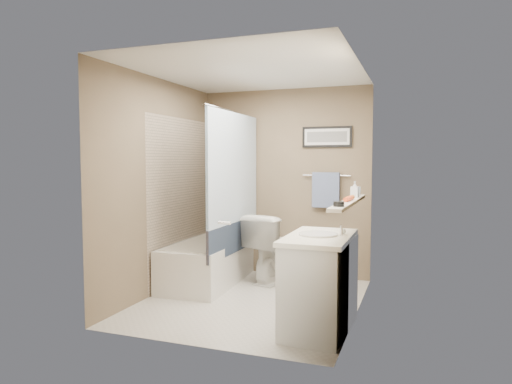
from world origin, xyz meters
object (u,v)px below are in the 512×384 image
(bathtub, at_px, (208,262))
(hair_brush_front, at_px, (348,199))
(candle_bowl_near, at_px, (339,204))
(soap_bottle, at_px, (355,189))
(toilet, at_px, (275,247))
(hair_brush_back, at_px, (350,198))
(vanity, at_px, (320,285))
(glass_jar, at_px, (357,191))

(bathtub, distance_m, hair_brush_front, 2.13)
(candle_bowl_near, bearing_deg, bathtub, 144.93)
(hair_brush_front, relative_size, soap_bottle, 1.35)
(toilet, relative_size, hair_brush_back, 3.80)
(bathtub, xyz_separation_m, vanity, (1.60, -1.08, 0.15))
(bathtub, height_order, hair_brush_back, hair_brush_back)
(toilet, xyz_separation_m, candle_bowl_near, (1.05, -1.61, 0.72))
(toilet, xyz_separation_m, hair_brush_front, (1.05, -1.11, 0.72))
(vanity, bearing_deg, hair_brush_front, 62.97)
(soap_bottle, bearing_deg, toilet, 148.11)
(candle_bowl_near, relative_size, hair_brush_front, 0.41)
(toilet, bearing_deg, candle_bowl_near, 137.65)
(vanity, distance_m, hair_brush_back, 0.88)
(bathtub, height_order, candle_bowl_near, candle_bowl_near)
(toilet, distance_m, candle_bowl_near, 2.05)
(bathtub, distance_m, hair_brush_back, 2.09)
(hair_brush_front, bearing_deg, soap_bottle, 90.00)
(hair_brush_back, bearing_deg, candle_bowl_near, -90.00)
(candle_bowl_near, xyz_separation_m, soap_bottle, (0.00, 0.96, 0.06))
(hair_brush_back, bearing_deg, bathtub, 160.53)
(bathtub, relative_size, hair_brush_back, 6.82)
(hair_brush_back, bearing_deg, glass_jar, 90.00)
(toilet, bearing_deg, bathtub, 40.61)
(bathtub, distance_m, glass_jar, 2.01)
(candle_bowl_near, relative_size, glass_jar, 0.90)
(hair_brush_back, distance_m, glass_jar, 0.49)
(bathtub, relative_size, glass_jar, 15.00)
(vanity, bearing_deg, candle_bowl_near, -40.97)
(toilet, distance_m, soap_bottle, 1.46)
(vanity, xyz_separation_m, hair_brush_front, (0.19, 0.32, 0.74))
(hair_brush_front, distance_m, soap_bottle, 0.46)
(hair_brush_front, height_order, hair_brush_back, same)
(bathtub, height_order, toilet, toilet)
(soap_bottle, bearing_deg, glass_jar, 90.00)
(hair_brush_front, xyz_separation_m, soap_bottle, (0.00, 0.46, 0.06))
(glass_jar, bearing_deg, candle_bowl_near, -90.00)
(soap_bottle, bearing_deg, vanity, -103.33)
(bathtub, bearing_deg, hair_brush_back, -22.00)
(vanity, distance_m, candle_bowl_near, 0.78)
(bathtub, bearing_deg, glass_jar, -7.02)
(vanity, bearing_deg, hair_brush_back, 70.23)
(vanity, bearing_deg, toilet, 123.93)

